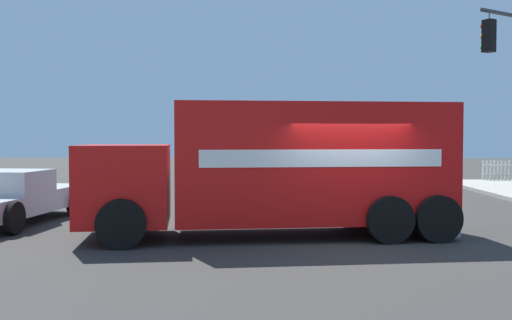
% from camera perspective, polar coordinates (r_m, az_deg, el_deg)
% --- Properties ---
extents(ground_plane, '(100.00, 100.00, 0.00)m').
position_cam_1_polar(ground_plane, '(12.86, 9.04, -7.75)').
color(ground_plane, '#33302D').
extents(delivery_truck, '(8.36, 3.82, 2.96)m').
position_cam_1_polar(delivery_truck, '(13.27, 2.41, -0.73)').
color(delivery_truck, red).
rests_on(delivery_truck, ground).
extents(pickup_silver, '(2.58, 5.34, 1.38)m').
position_cam_1_polar(pickup_silver, '(16.45, -22.71, -3.15)').
color(pickup_silver, '#B7BABF').
rests_on(pickup_silver, ground).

